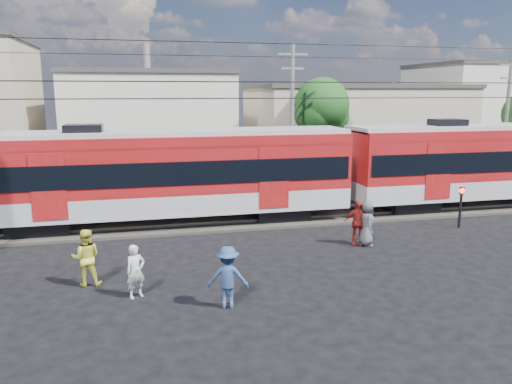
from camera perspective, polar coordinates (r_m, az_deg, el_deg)
ground at (r=15.03m, az=-0.98°, el=-11.30°), size 120.00×120.00×0.00m
track_bed at (r=22.49m, az=-5.36°, el=-3.40°), size 70.00×3.40×0.12m
rail_near at (r=21.74m, az=-5.09°, el=-3.59°), size 70.00×0.12×0.12m
rail_far at (r=23.18m, az=-5.62°, el=-2.65°), size 70.00×0.12×0.12m
commuter_train at (r=21.84m, az=-9.85°, el=2.31°), size 50.30×3.08×4.17m
building_midwest at (r=40.61m, az=-12.10°, el=8.18°), size 12.24×12.24×7.30m
building_mideast at (r=41.27m, az=11.04°, el=7.58°), size 16.32×10.20×6.30m
building_east at (r=51.83m, az=23.63°, el=8.70°), size 10.20×10.20×8.30m
utility_pole_mid at (r=29.94m, az=4.13°, el=9.00°), size 1.80×0.24×8.50m
utility_pole_east at (r=35.88m, az=26.72°, el=7.82°), size 1.80×0.24×8.00m
tree_near at (r=33.90m, az=7.76°, el=9.43°), size 3.82×3.64×6.72m
pedestrian_a at (r=14.78m, az=-13.59°, el=-8.80°), size 0.67×0.59×1.56m
pedestrian_b at (r=16.05m, az=-18.86°, el=-7.09°), size 0.88×0.69×1.76m
pedestrian_c at (r=13.72m, az=-3.24°, el=-9.70°), size 1.24×0.90×1.73m
pedestrian_d at (r=19.46m, az=11.50°, el=-3.47°), size 1.11×0.76×1.75m
pedestrian_e at (r=19.49m, az=12.54°, el=-3.49°), size 0.69×0.94×1.75m
crossing_signal at (r=23.15m, az=22.39°, el=-0.79°), size 0.26×0.26×1.79m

